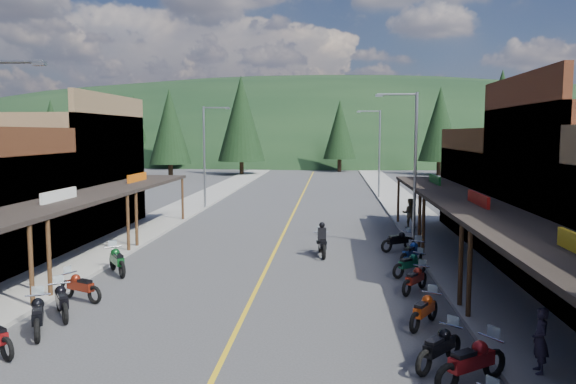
% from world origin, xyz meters
% --- Properties ---
extents(ground, '(220.00, 220.00, 0.00)m').
position_xyz_m(ground, '(0.00, 0.00, 0.00)').
color(ground, '#38383A').
rests_on(ground, ground).
extents(centerline, '(0.15, 90.00, 0.01)m').
position_xyz_m(centerline, '(0.00, 20.00, 0.01)').
color(centerline, gold).
rests_on(centerline, ground).
extents(sidewalk_west, '(3.40, 94.00, 0.15)m').
position_xyz_m(sidewalk_west, '(-8.70, 20.00, 0.07)').
color(sidewalk_west, gray).
rests_on(sidewalk_west, ground).
extents(sidewalk_east, '(3.40, 94.00, 0.15)m').
position_xyz_m(sidewalk_east, '(8.70, 20.00, 0.07)').
color(sidewalk_east, gray).
rests_on(sidewalk_east, ground).
extents(shop_west_3, '(10.90, 10.20, 8.20)m').
position_xyz_m(shop_west_3, '(-13.78, 11.30, 3.52)').
color(shop_west_3, brown).
rests_on(shop_west_3, ground).
extents(shop_east_3, '(10.90, 10.20, 6.20)m').
position_xyz_m(shop_east_3, '(13.75, 11.30, 2.53)').
color(shop_east_3, '#4C2D16').
rests_on(shop_east_3, ground).
extents(streetlight_1, '(2.16, 0.18, 8.00)m').
position_xyz_m(streetlight_1, '(-6.95, 22.00, 4.46)').
color(streetlight_1, gray).
rests_on(streetlight_1, ground).
extents(streetlight_2, '(2.16, 0.18, 8.00)m').
position_xyz_m(streetlight_2, '(6.95, 8.00, 4.46)').
color(streetlight_2, gray).
rests_on(streetlight_2, ground).
extents(streetlight_3, '(2.16, 0.18, 8.00)m').
position_xyz_m(streetlight_3, '(6.95, 30.00, 4.46)').
color(streetlight_3, gray).
rests_on(streetlight_3, ground).
extents(ridge_hill, '(310.00, 140.00, 60.00)m').
position_xyz_m(ridge_hill, '(0.00, 135.00, 0.00)').
color(ridge_hill, black).
rests_on(ridge_hill, ground).
extents(pine_0, '(5.04, 5.04, 11.00)m').
position_xyz_m(pine_0, '(-40.00, 62.00, 6.48)').
color(pine_0, black).
rests_on(pine_0, ground).
extents(pine_1, '(5.88, 5.88, 12.50)m').
position_xyz_m(pine_1, '(-24.00, 70.00, 7.24)').
color(pine_1, black).
rests_on(pine_1, ground).
extents(pine_2, '(6.72, 6.72, 14.00)m').
position_xyz_m(pine_2, '(-10.00, 58.00, 7.99)').
color(pine_2, black).
rests_on(pine_2, ground).
extents(pine_3, '(5.04, 5.04, 11.00)m').
position_xyz_m(pine_3, '(4.00, 66.00, 6.48)').
color(pine_3, black).
rests_on(pine_3, ground).
extents(pine_4, '(5.88, 5.88, 12.50)m').
position_xyz_m(pine_4, '(18.00, 60.00, 7.24)').
color(pine_4, black).
rests_on(pine_4, ground).
extents(pine_5, '(6.72, 6.72, 14.00)m').
position_xyz_m(pine_5, '(34.00, 72.00, 7.99)').
color(pine_5, black).
rests_on(pine_5, ground).
extents(pine_7, '(5.88, 5.88, 12.50)m').
position_xyz_m(pine_7, '(-32.00, 76.00, 7.24)').
color(pine_7, black).
rests_on(pine_7, ground).
extents(pine_8, '(4.48, 4.48, 10.00)m').
position_xyz_m(pine_8, '(-22.00, 40.00, 5.98)').
color(pine_8, black).
rests_on(pine_8, ground).
extents(pine_9, '(4.93, 4.93, 10.80)m').
position_xyz_m(pine_9, '(24.00, 45.00, 6.38)').
color(pine_9, black).
rests_on(pine_9, ground).
extents(pine_10, '(5.38, 5.38, 11.60)m').
position_xyz_m(pine_10, '(-18.00, 50.00, 6.78)').
color(pine_10, black).
rests_on(pine_10, ground).
extents(pine_11, '(5.82, 5.82, 12.40)m').
position_xyz_m(pine_11, '(20.00, 38.00, 7.19)').
color(pine_11, black).
rests_on(pine_11, ground).
extents(bike_west_5, '(1.63, 2.28, 1.25)m').
position_xyz_m(bike_west_5, '(-5.80, -5.63, 0.62)').
color(bike_west_5, black).
rests_on(bike_west_5, ground).
extents(bike_west_6, '(1.74, 2.15, 1.21)m').
position_xyz_m(bike_west_6, '(-5.82, -4.11, 0.60)').
color(bike_west_6, black).
rests_on(bike_west_6, ground).
extents(bike_west_7, '(2.10, 1.49, 1.15)m').
position_xyz_m(bike_west_7, '(-6.02, -2.32, 0.57)').
color(bike_west_7, maroon).
rests_on(bike_west_7, ground).
extents(bike_west_8, '(1.91, 2.29, 1.29)m').
position_xyz_m(bike_west_8, '(-6.17, 1.49, 0.65)').
color(bike_west_8, '#0E471B').
rests_on(bike_west_8, ground).
extents(bike_east_4, '(2.27, 1.93, 1.29)m').
position_xyz_m(bike_east_4, '(6.15, -8.15, 0.65)').
color(bike_east_4, maroon).
rests_on(bike_east_4, ground).
extents(bike_east_5, '(1.84, 2.01, 1.17)m').
position_xyz_m(bike_east_5, '(5.60, -7.13, 0.59)').
color(bike_east_5, black).
rests_on(bike_east_5, ground).
extents(bike_east_6, '(1.60, 2.07, 1.15)m').
position_xyz_m(bike_east_6, '(5.71, -4.08, 0.57)').
color(bike_east_6, '#BB3C0D').
rests_on(bike_east_6, ground).
extents(bike_east_7, '(1.59, 1.97, 1.11)m').
position_xyz_m(bike_east_7, '(5.97, -0.29, 0.55)').
color(bike_east_7, maroon).
rests_on(bike_east_7, ground).
extents(bike_east_8, '(1.89, 1.76, 1.11)m').
position_xyz_m(bike_east_8, '(6.12, 2.12, 0.56)').
color(bike_east_8, '#0E4930').
rests_on(bike_east_8, ground).
extents(bike_east_9, '(1.78, 2.24, 1.25)m').
position_xyz_m(bike_east_9, '(6.44, 4.01, 0.63)').
color(bike_east_9, navy).
rests_on(bike_east_9, ground).
extents(bike_east_10, '(2.07, 1.67, 1.16)m').
position_xyz_m(bike_east_10, '(6.20, 7.11, 0.58)').
color(bike_east_10, black).
rests_on(bike_east_10, ground).
extents(rider_on_bike, '(1.03, 2.34, 1.73)m').
position_xyz_m(rider_on_bike, '(2.39, 5.66, 0.69)').
color(rider_on_bike, black).
rests_on(rider_on_bike, ground).
extents(pedestrian_east_a, '(0.42, 0.61, 1.62)m').
position_xyz_m(pedestrian_east_a, '(7.90, -7.57, 0.96)').
color(pedestrian_east_a, '#282233').
rests_on(pedestrian_east_a, sidewalk_east).
extents(pedestrian_east_b, '(0.93, 0.58, 1.83)m').
position_xyz_m(pedestrian_east_b, '(7.61, 13.38, 1.07)').
color(pedestrian_east_b, brown).
rests_on(pedestrian_east_b, sidewalk_east).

